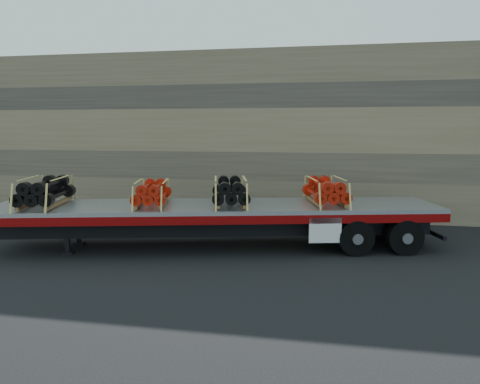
% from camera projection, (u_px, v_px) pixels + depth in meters
% --- Properties ---
extents(ground, '(120.00, 120.00, 0.00)m').
position_uv_depth(ground, '(202.00, 246.00, 15.08)').
color(ground, black).
rests_on(ground, ground).
extents(rock_wall, '(44.00, 3.00, 7.00)m').
position_uv_depth(rock_wall, '(241.00, 135.00, 20.92)').
color(rock_wall, '#7A6B54').
rests_on(rock_wall, ground).
extents(trailer, '(14.16, 6.01, 1.39)m').
position_uv_depth(trailer, '(216.00, 226.00, 14.91)').
color(trailer, '#ADAFB4').
rests_on(trailer, ground).
extents(bundle_front, '(1.72, 2.57, 0.84)m').
position_uv_depth(bundle_front, '(45.00, 192.00, 14.49)').
color(bundle_front, black).
rests_on(bundle_front, trailer).
extents(bundle_midfront, '(1.49, 2.23, 0.72)m').
position_uv_depth(bundle_midfront, '(152.00, 193.00, 14.66)').
color(bundle_midfront, '#B41A09').
rests_on(bundle_midfront, trailer).
extents(bundle_midrear, '(1.63, 2.44, 0.79)m').
position_uv_depth(bundle_midrear, '(230.00, 192.00, 14.78)').
color(bundle_midrear, black).
rests_on(bundle_midrear, trailer).
extents(bundle_rear, '(1.61, 2.41, 0.78)m').
position_uv_depth(bundle_rear, '(326.00, 191.00, 14.94)').
color(bundle_rear, '#B41A09').
rests_on(bundle_rear, trailer).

